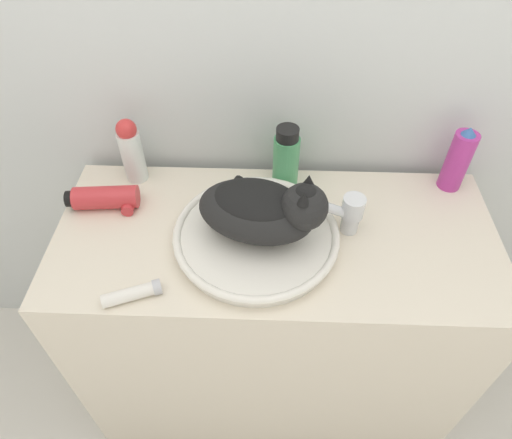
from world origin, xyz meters
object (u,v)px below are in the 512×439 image
spray_bottle_trigger (458,160)px  cream_tube (133,294)px  mouthwash_bottle (286,157)px  hair_dryer (107,198)px  lotion_bottle_white (131,151)px  cat (263,208)px  faucet (348,212)px

spray_bottle_trigger → cream_tube: size_ratio=1.45×
mouthwash_bottle → hair_dryer: bearing=-166.0°
spray_bottle_trigger → hair_dryer: size_ratio=1.02×
mouthwash_bottle → hair_dryer: (-0.47, -0.12, -0.06)m
cream_tube → hair_dryer: bearing=114.4°
lotion_bottle_white → hair_dryer: lotion_bottle_white is taller
cat → cream_tube: (-0.28, -0.17, -0.11)m
mouthwash_bottle → cream_tube: bearing=-130.0°
cat → spray_bottle_trigger: 0.57m
spray_bottle_trigger → hair_dryer: (-0.93, -0.12, -0.06)m
cat → mouthwash_bottle: bearing=89.2°
faucet → hair_dryer: 0.63m
faucet → cream_tube: faucet is taller
cat → faucet: size_ratio=2.15×
spray_bottle_trigger → cream_tube: bearing=-153.1°
faucet → cream_tube: (-0.49, -0.22, -0.05)m
cat → spray_bottle_trigger: cat is taller
mouthwash_bottle → cream_tube: (-0.34, -0.41, -0.07)m
faucet → spray_bottle_trigger: bearing=-161.2°
cream_tube → hair_dryer: size_ratio=0.70×
spray_bottle_trigger → cream_tube: (-0.80, -0.41, -0.08)m
faucet → mouthwash_bottle: 0.24m
mouthwash_bottle → faucet: bearing=-50.7°
cat → spray_bottle_trigger: size_ratio=1.62×
spray_bottle_trigger → mouthwash_bottle: bearing=-180.0°
cream_tube → hair_dryer: (-0.13, 0.29, 0.01)m
faucet → hair_dryer: faucet is taller
cat → cream_tube: 0.35m
mouthwash_bottle → lotion_bottle_white: lotion_bottle_white is taller
faucet → mouthwash_bottle: size_ratio=0.82×
faucet → lotion_bottle_white: (-0.57, 0.18, 0.03)m
cat → lotion_bottle_white: 0.43m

